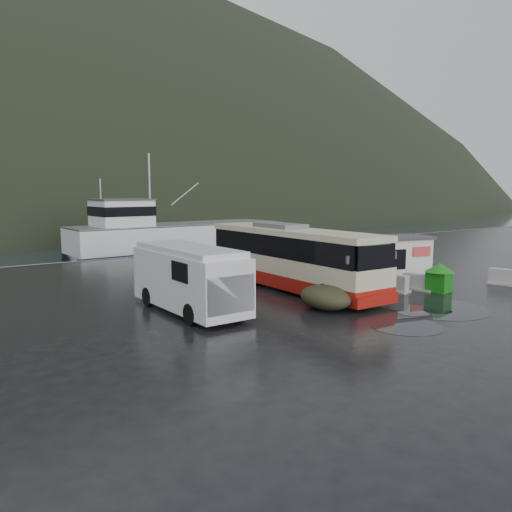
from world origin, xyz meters
TOP-DOWN VIEW (x-y plane):
  - ground at (0.00, 0.00)m, footprint 160.00×160.00m
  - quay_edge at (0.00, 20.00)m, footprint 160.00×0.60m
  - coach_bus at (0.89, 2.85)m, footprint 3.43×12.29m
  - white_van at (-5.98, 1.48)m, footprint 2.36×6.83m
  - waste_bin_left at (2.51, -1.27)m, footprint 1.29×1.29m
  - waste_bin_right at (6.50, -2.35)m, footprint 1.23×1.23m
  - dome_tent at (-0.93, -1.69)m, footprint 2.14×2.84m
  - ticket_kiosk at (8.59, 1.68)m, footprint 3.72×3.17m
  - jersey_barrier_a at (4.58, -0.87)m, footprint 1.29×1.95m
  - jersey_barrier_b at (6.12, -1.37)m, footprint 1.13×1.79m
  - jersey_barrier_c at (11.20, -3.34)m, footprint 1.29×1.90m
  - fishing_trawler at (7.17, 28.36)m, footprint 25.51×6.28m
  - puddles at (3.72, -3.31)m, footprint 12.51×10.45m

SIDE VIEW (x-z plane):
  - ground at x=0.00m, z-range 0.00..0.00m
  - quay_edge at x=0.00m, z-range -0.75..0.75m
  - coach_bus at x=0.89m, z-range -1.72..1.72m
  - white_van at x=-5.98m, z-range -1.43..1.43m
  - waste_bin_left at x=2.51m, z-range -0.69..0.69m
  - waste_bin_right at x=6.50m, z-range -0.75..0.75m
  - dome_tent at x=-0.93m, z-range -0.53..0.53m
  - ticket_kiosk at x=8.59m, z-range -1.25..1.25m
  - jersey_barrier_a at x=4.58m, z-range -0.45..0.45m
  - jersey_barrier_b at x=6.12m, z-range -0.42..0.42m
  - jersey_barrier_c at x=11.20m, z-range -0.43..0.43m
  - fishing_trawler at x=7.17m, z-range -5.07..5.07m
  - puddles at x=3.72m, z-range 0.00..0.01m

